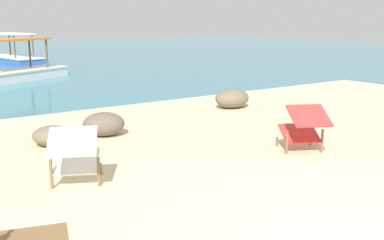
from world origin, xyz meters
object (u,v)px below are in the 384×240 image
at_px(boat_white, 13,72).
at_px(deck_chair_near, 304,126).
at_px(deck_chair_far, 75,153).
at_px(boat_blue, 13,57).

bearing_deg(boat_white, deck_chair_near, 70.40).
bearing_deg(deck_chair_far, boat_white, 15.58).
relative_size(deck_chair_near, boat_white, 0.24).
xyz_separation_m(deck_chair_far, boat_blue, (3.19, 15.74, -0.13)).
xyz_separation_m(deck_chair_far, boat_white, (1.79, 10.08, -0.13)).
distance_m(deck_chair_near, boat_white, 10.70).
bearing_deg(boat_blue, deck_chair_near, -10.88).
bearing_deg(boat_white, boat_blue, -130.85).
xyz_separation_m(deck_chair_near, boat_white, (-1.37, 10.61, -0.13)).
xyz_separation_m(deck_chair_near, boat_blue, (0.03, 16.27, -0.13)).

